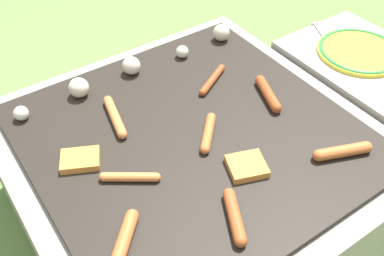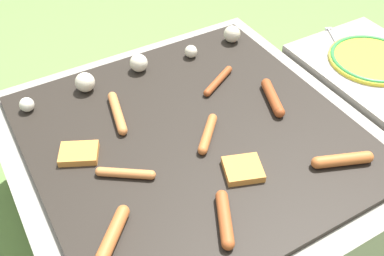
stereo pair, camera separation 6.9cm
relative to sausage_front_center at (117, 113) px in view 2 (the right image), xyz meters
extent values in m
plane|color=#608442|center=(0.15, -0.17, -0.40)|extent=(14.00, 14.00, 0.00)
cube|color=gray|center=(0.15, -0.17, -0.22)|extent=(0.96, 0.96, 0.37)
cube|color=black|center=(0.15, -0.17, -0.02)|extent=(0.85, 0.85, 0.02)
cube|color=gray|center=(0.83, -0.25, -0.21)|extent=(0.39, 0.61, 0.39)
cylinder|color=#C6753D|center=(0.00, 0.00, 0.00)|extent=(0.06, 0.16, 0.03)
sphere|color=#C6753D|center=(-0.02, -0.08, 0.00)|extent=(0.03, 0.03, 0.03)
sphere|color=#C6753D|center=(0.02, 0.08, 0.00)|extent=(0.03, 0.03, 0.03)
cylinder|color=#C6753D|center=(-0.07, -0.22, 0.00)|extent=(0.12, 0.09, 0.02)
sphere|color=#C6753D|center=(-0.02, -0.25, 0.00)|extent=(0.02, 0.02, 0.02)
sphere|color=#C6753D|center=(-0.12, -0.18, 0.00)|extent=(0.02, 0.02, 0.02)
cylinder|color=#93421E|center=(0.42, -0.17, 0.00)|extent=(0.08, 0.14, 0.03)
sphere|color=#93421E|center=(0.45, -0.10, 0.00)|extent=(0.03, 0.03, 0.03)
sphere|color=#93421E|center=(0.40, -0.23, 0.00)|extent=(0.03, 0.03, 0.03)
cylinder|color=#B7602D|center=(0.18, -0.20, 0.00)|extent=(0.11, 0.11, 0.03)
sphere|color=#B7602D|center=(0.22, -0.16, 0.00)|extent=(0.03, 0.03, 0.03)
sphere|color=#B7602D|center=(0.13, -0.25, 0.00)|extent=(0.03, 0.03, 0.03)
cylinder|color=#A34C23|center=(0.07, -0.46, 0.00)|extent=(0.08, 0.13, 0.03)
sphere|color=#A34C23|center=(0.04, -0.51, 0.00)|extent=(0.03, 0.03, 0.03)
sphere|color=#A34C23|center=(0.09, -0.40, 0.00)|extent=(0.03, 0.03, 0.03)
cylinder|color=#93421E|center=(0.33, -0.02, 0.00)|extent=(0.13, 0.09, 0.02)
sphere|color=#93421E|center=(0.27, -0.05, 0.00)|extent=(0.02, 0.02, 0.02)
sphere|color=#93421E|center=(0.39, 0.02, 0.00)|extent=(0.02, 0.02, 0.02)
cylinder|color=#B7602D|center=(0.42, -0.46, 0.00)|extent=(0.14, 0.08, 0.03)
sphere|color=#B7602D|center=(0.36, -0.43, 0.00)|extent=(0.03, 0.03, 0.03)
sphere|color=#B7602D|center=(0.48, -0.48, 0.00)|extent=(0.03, 0.03, 0.03)
cylinder|color=#B7602D|center=(-0.17, -0.37, 0.00)|extent=(0.11, 0.11, 0.03)
sphere|color=#B7602D|center=(-0.12, -0.32, 0.00)|extent=(0.03, 0.03, 0.03)
cube|color=#D18438|center=(-0.15, -0.09, 0.00)|extent=(0.12, 0.11, 0.02)
cube|color=#D18438|center=(0.19, -0.35, 0.00)|extent=(0.12, 0.11, 0.02)
sphere|color=silver|center=(-0.21, 0.15, 0.01)|extent=(0.04, 0.04, 0.04)
sphere|color=beige|center=(-0.03, 0.16, 0.02)|extent=(0.06, 0.06, 0.06)
sphere|color=beige|center=(0.14, 0.17, 0.02)|extent=(0.06, 0.06, 0.06)
sphere|color=beige|center=(0.33, 0.15, 0.01)|extent=(0.04, 0.04, 0.04)
sphere|color=beige|center=(0.50, 0.16, 0.02)|extent=(0.06, 0.06, 0.06)
cylinder|color=yellow|center=(0.83, -0.17, -0.01)|extent=(0.28, 0.28, 0.01)
torus|color=#338C3F|center=(0.83, -0.17, 0.00)|extent=(0.27, 0.27, 0.01)
cylinder|color=silver|center=(0.80, -0.04, -0.01)|extent=(0.09, 0.18, 0.01)
cube|color=silver|center=(0.85, 0.05, -0.01)|extent=(0.03, 0.02, 0.01)
camera|label=1|loc=(-0.35, -0.89, 0.84)|focal=42.00mm
camera|label=2|loc=(-0.29, -0.93, 0.84)|focal=42.00mm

